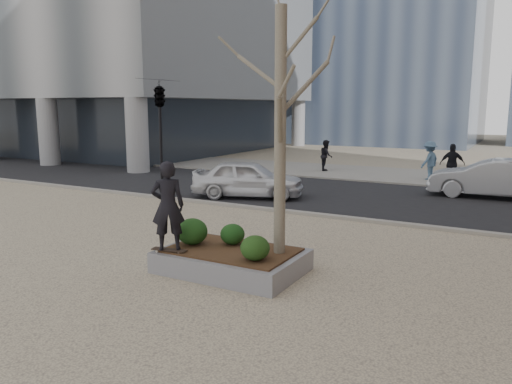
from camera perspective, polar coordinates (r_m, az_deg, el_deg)
The scene contains 17 objects.
ground at distance 11.53m, azimuth -7.07°, elevation -8.16°, with size 120.00×120.00×0.00m, color #BFB08D.
street at distance 20.24m, azimuth 9.75°, elevation -0.38°, with size 60.00×8.00×0.02m, color black.
far_sidewalk at distance 26.88m, azimuth 14.69°, elevation 1.94°, with size 60.00×6.00×0.02m, color gray.
planter at distance 10.93m, azimuth -2.80°, elevation -7.88°, with size 3.00×2.00×0.45m, color gray.
planter_mulch at distance 10.85m, azimuth -2.81°, elevation -6.64°, with size 2.70×1.70×0.04m, color #382314.
sycamore_tree at distance 10.19m, azimuth 2.82°, elevation 11.19°, with size 2.80×2.80×6.60m, color gray, non-canonical shape.
shrub_left at distance 11.22m, azimuth -7.31°, elevation -4.50°, with size 0.69×0.69×0.59m, color #193410.
shrub_middle at distance 11.16m, azimuth -2.70°, elevation -4.83°, with size 0.55×0.55×0.46m, color #123912.
shrub_right at distance 10.02m, azimuth -0.11°, elevation -6.42°, with size 0.59×0.59×0.51m, color #133611.
skateboard at distance 10.87m, azimuth -9.89°, elevation -6.66°, with size 0.78×0.20×0.07m, color black, non-canonical shape.
skateboarder at distance 10.64m, azimuth -10.05°, elevation -1.55°, with size 0.69×0.45×1.90m, color black.
police_car at distance 19.40m, azimuth -0.92°, elevation 1.54°, with size 1.73×4.30×1.46m, color silver.
car_silver at distance 21.36m, azimuth 25.27°, elevation 1.42°, with size 1.59×4.57×1.51m, color #9B9EA3.
pedestrian_a at distance 27.71m, azimuth 8.03°, elevation 4.17°, with size 0.82×0.64×1.68m, color black.
pedestrian_b at distance 25.48m, azimuth 19.21°, elevation 3.43°, with size 1.20×0.69×1.86m, color #476481.
pedestrian_c at distance 24.41m, azimuth 21.52°, elevation 3.00°, with size 1.07×0.45×1.83m, color black.
traffic_light_near at distance 18.82m, azimuth -10.82°, elevation 5.70°, with size 0.60×2.48×4.50m, color black, non-canonical shape.
Camera 1 is at (6.49, -8.85, 3.54)m, focal length 35.00 mm.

